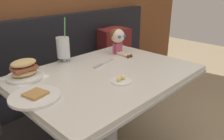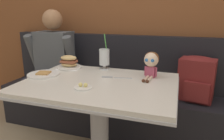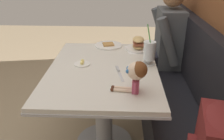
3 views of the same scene
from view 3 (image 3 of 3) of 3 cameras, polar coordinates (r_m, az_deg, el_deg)
name	(u,v)px [view 3 (image 3 of 3)]	position (r m, az deg, el deg)	size (l,w,h in m)	color
booth_bench	(182,116)	(2.02, 16.43, -10.52)	(2.60, 0.48, 1.00)	black
diner_table	(103,91)	(1.84, -2.09, -5.01)	(1.11, 0.81, 0.74)	silver
toast_plate	(109,45)	(2.19, -0.85, 6.00)	(0.25, 0.25, 0.03)	white
milkshake_glass	(149,52)	(1.79, 9.02, 4.41)	(0.10, 0.10, 0.31)	silver
sandwich_plate	(138,45)	(2.10, 6.34, 6.09)	(0.23, 0.23, 0.12)	white
butter_saucer	(82,64)	(1.81, -7.22, 1.55)	(0.12, 0.12, 0.04)	white
butter_knife	(119,71)	(1.69, 1.60, -0.22)	(0.23, 0.07, 0.01)	silver
seated_doll	(136,73)	(1.39, 5.89, -0.64)	(0.12, 0.22, 0.20)	#B74C6B
diner_patron	(165,37)	(2.50, 12.71, 7.66)	(0.55, 0.48, 0.81)	#4C5156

